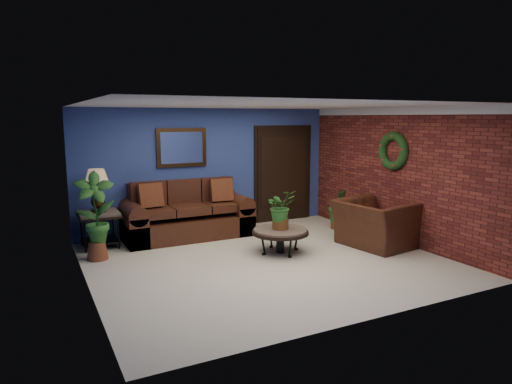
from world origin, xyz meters
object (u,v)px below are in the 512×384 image
coffee_table (280,232)px  end_table (99,220)px  side_chair (229,207)px  armchair (375,224)px  sofa (186,218)px  table_lamp (97,185)px

coffee_table → end_table: size_ratio=1.37×
side_chair → armchair: size_ratio=0.70×
armchair → end_table: bearing=55.8°
end_table → armchair: size_ratio=0.55×
coffee_table → armchair: (1.72, -0.42, 0.06)m
end_table → side_chair: 2.57m
coffee_table → side_chair: (-0.16, 1.83, 0.14)m
sofa → end_table: 1.64m
sofa → armchair: size_ratio=1.91×
sofa → coffee_table: (1.09, -1.81, -0.00)m
coffee_table → side_chair: bearing=94.9°
end_table → side_chair: side_chair is taller
sofa → table_lamp: bearing=-178.5°
coffee_table → sofa: bearing=121.0°
end_table → armchair: armchair is taller
end_table → side_chair: (2.57, 0.07, 0.01)m
coffee_table → side_chair: side_chair is taller
end_table → table_lamp: table_lamp is taller
sofa → armchair: 3.59m
side_chair → coffee_table: bearing=-79.3°
end_table → table_lamp: 0.63m
sofa → coffee_table: sofa is taller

